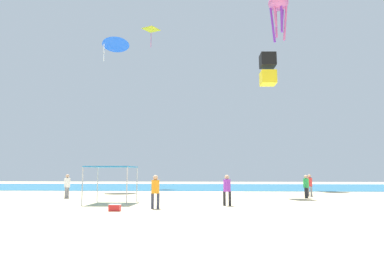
% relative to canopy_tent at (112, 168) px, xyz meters
% --- Properties ---
extents(ground, '(110.00, 110.00, 0.10)m').
position_rel_canopy_tent_xyz_m(ground, '(4.42, -1.01, -2.25)').
color(ground, beige).
extents(ocean_strip, '(110.00, 24.20, 0.03)m').
position_rel_canopy_tent_xyz_m(ocean_strip, '(4.42, 26.97, -2.19)').
color(ocean_strip, '#1E6B93').
rests_on(ocean_strip, ground).
extents(canopy_tent, '(2.78, 2.87, 2.33)m').
position_rel_canopy_tent_xyz_m(canopy_tent, '(0.00, 0.00, 0.00)').
color(canopy_tent, '#B2B2B7').
rests_on(canopy_tent, ground).
extents(person_near_tent, '(0.48, 0.43, 1.80)m').
position_rel_canopy_tent_xyz_m(person_near_tent, '(3.36, -3.23, -1.14)').
color(person_near_tent, '#33384C').
rests_on(person_near_tent, ground).
extents(person_leftmost, '(0.48, 0.43, 1.80)m').
position_rel_canopy_tent_xyz_m(person_leftmost, '(7.29, -1.20, -1.14)').
color(person_leftmost, black).
rests_on(person_leftmost, ground).
extents(person_central, '(0.42, 0.42, 1.75)m').
position_rel_canopy_tent_xyz_m(person_central, '(13.54, 5.31, -1.17)').
color(person_central, black).
rests_on(person_central, ground).
extents(person_rightmost, '(0.43, 0.48, 1.81)m').
position_rel_canopy_tent_xyz_m(person_rightmost, '(-4.62, 4.20, -1.14)').
color(person_rightmost, slate).
rests_on(person_rightmost, ground).
extents(person_far_shore, '(0.43, 0.43, 1.79)m').
position_rel_canopy_tent_xyz_m(person_far_shore, '(14.32, 7.25, -1.15)').
color(person_far_shore, slate).
rests_on(person_far_shore, ground).
extents(cooler_box, '(0.57, 0.37, 0.35)m').
position_rel_canopy_tent_xyz_m(cooler_box, '(1.51, -4.49, -2.03)').
color(cooler_box, red).
rests_on(cooler_box, ground).
extents(kite_box_black, '(1.34, 1.39, 2.74)m').
position_rel_canopy_tent_xyz_m(kite_box_black, '(11.24, 7.49, 8.55)').
color(kite_box_black, black).
extents(kite_delta_blue, '(3.65, 3.68, 2.83)m').
position_rel_canopy_tent_xyz_m(kite_delta_blue, '(-4.56, 16.14, 14.55)').
color(kite_delta_blue, blue).
extents(kite_octopus_pink, '(3.64, 3.64, 6.09)m').
position_rel_canopy_tent_xyz_m(kite_octopus_pink, '(15.06, 21.69, 21.20)').
color(kite_octopus_pink, pink).
extents(kite_diamond_yellow, '(2.65, 2.65, 2.69)m').
position_rel_canopy_tent_xyz_m(kite_diamond_yellow, '(-2.06, 24.80, 19.58)').
color(kite_diamond_yellow, yellow).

